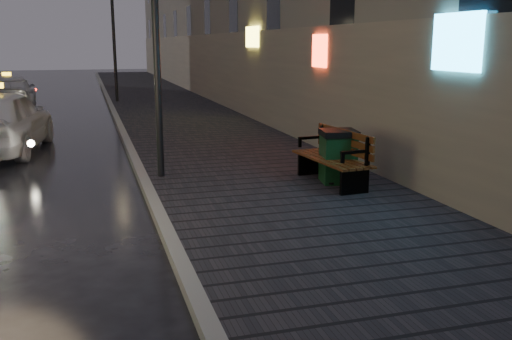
{
  "coord_description": "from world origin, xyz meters",
  "views": [
    {
      "loc": [
        0.5,
        -5.35,
        2.78
      ],
      "look_at": [
        2.96,
        2.97,
        0.85
      ],
      "focal_mm": 40.0,
      "sensor_mm": 36.0,
      "label": 1
    }
  ],
  "objects": [
    {
      "name": "ground",
      "position": [
        0.0,
        0.0,
        0.0
      ],
      "size": [
        120.0,
        120.0,
        0.0
      ],
      "primitive_type": "plane",
      "color": "black",
      "rests_on": "ground"
    },
    {
      "name": "sidewalk",
      "position": [
        3.9,
        21.0,
        0.07
      ],
      "size": [
        4.6,
        58.0,
        0.15
      ],
      "primitive_type": "cube",
      "color": "black",
      "rests_on": "ground"
    },
    {
      "name": "curb",
      "position": [
        1.5,
        21.0,
        0.07
      ],
      "size": [
        0.2,
        58.0,
        0.15
      ],
      "primitive_type": "cube",
      "color": "slate",
      "rests_on": "ground"
    },
    {
      "name": "lamp_near",
      "position": [
        1.85,
        6.0,
        3.49
      ],
      "size": [
        0.36,
        0.36,
        5.28
      ],
      "color": "black",
      "rests_on": "sidewalk"
    },
    {
      "name": "lamp_far",
      "position": [
        1.85,
        22.0,
        3.49
      ],
      "size": [
        0.36,
        0.36,
        5.28
      ],
      "color": "black",
      "rests_on": "sidewalk"
    },
    {
      "name": "bench",
      "position": [
        4.98,
        4.44,
        0.67
      ],
      "size": [
        0.89,
        2.08,
        1.03
      ],
      "rotation": [
        0.0,
        0.0,
        0.1
      ],
      "color": "black",
      "rests_on": "sidewalk"
    },
    {
      "name": "trash_bin",
      "position": [
        5.07,
        4.51,
        0.67
      ],
      "size": [
        0.78,
        0.78,
        1.02
      ],
      "rotation": [
        0.0,
        0.0,
        -0.18
      ],
      "color": "black",
      "rests_on": "sidewalk"
    },
    {
      "name": "taxi_mid",
      "position": [
        -2.61,
        20.34,
        0.74
      ],
      "size": [
        2.36,
        5.21,
        1.48
      ],
      "primitive_type": "imported",
      "rotation": [
        0.0,
        0.0,
        3.2
      ],
      "color": "silver",
      "rests_on": "ground"
    }
  ]
}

